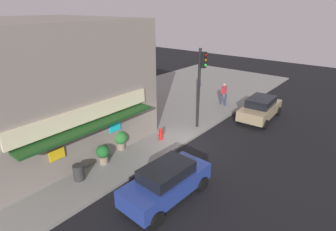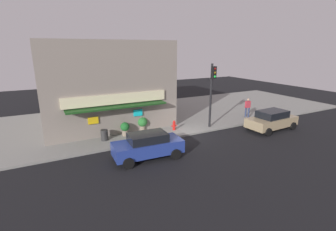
% 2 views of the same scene
% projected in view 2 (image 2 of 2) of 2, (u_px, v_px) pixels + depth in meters
% --- Properties ---
extents(ground_plane, '(59.90, 59.90, 0.00)m').
position_uv_depth(ground_plane, '(189.00, 136.00, 18.68)').
color(ground_plane, black).
extents(sidewalk, '(39.93, 12.18, 0.14)m').
position_uv_depth(sidewalk, '(156.00, 116.00, 23.87)').
color(sidewalk, gray).
rests_on(sidewalk, ground_plane).
extents(corner_building, '(10.03, 10.61, 6.89)m').
position_uv_depth(corner_building, '(101.00, 82.00, 21.75)').
color(corner_building, gray).
rests_on(corner_building, sidewalk).
extents(traffic_light, '(0.32, 0.58, 5.16)m').
position_uv_depth(traffic_light, '(212.00, 87.00, 19.40)').
color(traffic_light, black).
rests_on(traffic_light, sidewalk).
extents(fire_hydrant, '(0.47, 0.23, 0.78)m').
position_uv_depth(fire_hydrant, '(174.00, 125.00, 19.47)').
color(fire_hydrant, red).
rests_on(fire_hydrant, sidewalk).
extents(trash_can, '(0.50, 0.50, 0.77)m').
position_uv_depth(trash_can, '(104.00, 135.00, 17.30)').
color(trash_can, '#2D2D2D').
rests_on(trash_can, sidewalk).
extents(pedestrian, '(0.62, 0.61, 1.80)m').
position_uv_depth(pedestrian, '(248.00, 107.00, 22.89)').
color(pedestrian, navy).
rests_on(pedestrian, sidewalk).
extents(potted_plant_by_doorway, '(0.76, 0.76, 1.10)m').
position_uv_depth(potted_plant_by_doorway, '(142.00, 123.00, 19.22)').
color(potted_plant_by_doorway, gray).
rests_on(potted_plant_by_doorway, sidewalk).
extents(potted_plant_by_window, '(0.66, 0.66, 1.02)m').
position_uv_depth(potted_plant_by_window, '(125.00, 128.00, 18.17)').
color(potted_plant_by_window, gray).
rests_on(potted_plant_by_window, sidewalk).
extents(parked_car_tan, '(4.39, 2.24, 1.60)m').
position_uv_depth(parked_car_tan, '(272.00, 120.00, 19.88)').
color(parked_car_tan, '#9E8966').
rests_on(parked_car_tan, ground_plane).
extents(parked_car_blue, '(4.24, 2.07, 1.58)m').
position_uv_depth(parked_car_blue, '(148.00, 145.00, 14.69)').
color(parked_car_blue, navy).
rests_on(parked_car_blue, ground_plane).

